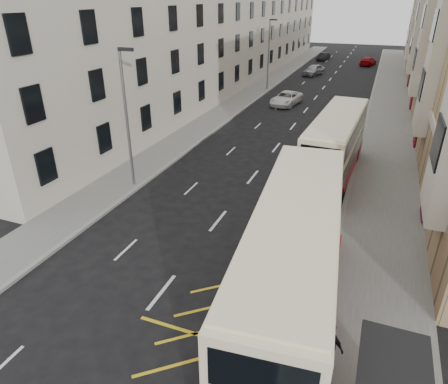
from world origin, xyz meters
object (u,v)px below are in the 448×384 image
at_px(double_decker_front, 293,265).
at_px(double_decker_rear, 335,147).
at_px(car_dark, 323,57).
at_px(street_lamp_near, 127,113).
at_px(white_van, 286,98).
at_px(car_red, 368,61).
at_px(pedestrian_far, 330,344).
at_px(car_silver, 314,70).
at_px(street_lamp_far, 269,51).

relative_size(double_decker_front, double_decker_rear, 1.12).
relative_size(double_decker_front, car_dark, 2.99).
height_order(street_lamp_near, white_van, street_lamp_near).
distance_m(double_decker_rear, car_red, 49.01).
relative_size(pedestrian_far, car_silver, 0.35).
bearing_deg(car_red, white_van, 89.21).
relative_size(street_lamp_near, pedestrian_far, 5.13).
relative_size(double_decker_rear, pedestrian_far, 6.75).
height_order(street_lamp_far, double_decker_front, street_lamp_far).
distance_m(double_decker_rear, car_silver, 37.18).
xyz_separation_m(street_lamp_near, car_dark, (2.62, 57.82, -3.98)).
xyz_separation_m(street_lamp_near, white_van, (3.95, 23.44, -3.95)).
relative_size(street_lamp_near, car_silver, 1.77).
bearing_deg(car_silver, white_van, -72.87).
distance_m(white_van, car_dark, 34.40).
bearing_deg(street_lamp_near, white_van, 80.44).
relative_size(double_decker_rear, car_red, 2.23).
distance_m(double_decker_front, pedestrian_far, 2.73).
height_order(street_lamp_near, car_red, street_lamp_near).
height_order(street_lamp_far, car_red, street_lamp_far).
bearing_deg(street_lamp_far, car_silver, 73.64).
distance_m(double_decker_front, car_red, 62.33).
bearing_deg(street_lamp_near, car_dark, 87.40).
relative_size(double_decker_front, white_van, 2.38).
xyz_separation_m(double_decker_front, double_decker_rear, (-0.24, 13.32, -0.25)).
relative_size(car_dark, car_red, 0.84).
xyz_separation_m(pedestrian_far, white_van, (-9.05, 32.62, -0.24)).
bearing_deg(pedestrian_far, double_decker_front, -17.82).
bearing_deg(street_lamp_far, car_red, 67.12).
height_order(white_van, car_silver, car_silver).
bearing_deg(car_silver, street_lamp_near, -78.87).
distance_m(street_lamp_far, car_dark, 28.22).
xyz_separation_m(double_decker_front, car_red, (-0.90, 62.30, -1.68)).
bearing_deg(street_lamp_far, double_decker_rear, -65.37).
distance_m(double_decker_rear, pedestrian_far, 15.12).
distance_m(pedestrian_far, car_dark, 67.79).
distance_m(car_silver, car_red, 14.36).
bearing_deg(street_lamp_near, pedestrian_far, -35.22).
xyz_separation_m(street_lamp_far, car_red, (10.45, 24.76, -3.95)).
relative_size(street_lamp_far, car_red, 1.70).
xyz_separation_m(double_decker_front, pedestrian_far, (1.65, -1.63, -1.43)).
xyz_separation_m(double_decker_front, white_van, (-7.40, 30.99, -1.67)).
distance_m(pedestrian_far, white_van, 33.86).
height_order(pedestrian_far, white_van, pedestrian_far).
height_order(white_van, car_dark, white_van).
bearing_deg(double_decker_front, double_decker_rear, 85.71).
relative_size(pedestrian_far, car_red, 0.33).
height_order(street_lamp_near, double_decker_rear, street_lamp_near).
xyz_separation_m(double_decker_rear, car_silver, (-7.54, 36.38, -1.35)).
xyz_separation_m(double_decker_front, car_dark, (-8.73, 65.36, -1.71)).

